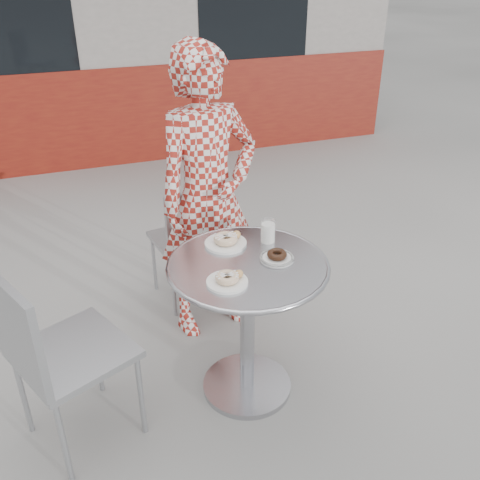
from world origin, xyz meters
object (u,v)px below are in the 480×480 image
object	(u,v)px
plate_near	(228,279)
plate_checker	(277,257)
plate_far	(226,241)
milk_cup	(268,232)
seated_person	(208,198)
chair_left	(77,387)
bistro_table	(248,297)
chair_far	(188,263)

from	to	relation	value
plate_near	plate_checker	xyz separation A→B (m)	(0.28, 0.11, -0.01)
plate_far	milk_cup	world-z (taller)	milk_cup
milk_cup	seated_person	bearing A→B (deg)	109.57
chair_left	plate_far	distance (m)	0.96
chair_left	plate_far	size ratio (longest dim) A/B	4.63
seated_person	bistro_table	bearing A→B (deg)	-103.70
bistro_table	plate_far	world-z (taller)	plate_far
seated_person	milk_cup	bearing A→B (deg)	-84.10
chair_far	plate_checker	size ratio (longest dim) A/B	5.11
chair_left	milk_cup	distance (m)	1.14
plate_checker	plate_far	bearing A→B (deg)	129.67
plate_checker	milk_cup	distance (m)	0.18
plate_far	milk_cup	xyz separation A→B (m)	(0.20, -0.04, 0.03)
plate_far	milk_cup	size ratio (longest dim) A/B	1.76
plate_near	milk_cup	distance (m)	0.42
plate_checker	chair_left	bearing A→B (deg)	-179.54
chair_left	plate_checker	world-z (taller)	chair_left
seated_person	plate_checker	size ratio (longest dim) A/B	10.26
plate_near	bistro_table	bearing A→B (deg)	41.61
chair_far	milk_cup	world-z (taller)	milk_cup
chair_left	plate_checker	bearing A→B (deg)	-113.91
plate_near	milk_cup	xyz separation A→B (m)	(0.30, 0.29, 0.04)
bistro_table	milk_cup	bearing A→B (deg)	44.41
bistro_table	plate_far	distance (m)	0.29
bistro_table	seated_person	world-z (taller)	seated_person
plate_far	plate_checker	distance (m)	0.28
seated_person	plate_far	bearing A→B (deg)	-108.70
plate_near	plate_checker	distance (m)	0.30
chair_left	seated_person	bearing A→B (deg)	-76.61
plate_far	plate_near	xyz separation A→B (m)	(-0.10, -0.33, -0.00)
bistro_table	chair_left	xyz separation A→B (m)	(-0.83, -0.02, -0.29)
bistro_table	plate_near	xyz separation A→B (m)	(-0.14, -0.12, 0.21)
seated_person	milk_cup	distance (m)	0.49
chair_far	plate_far	size ratio (longest dim) A/B	4.03
seated_person	chair_left	bearing A→B (deg)	-155.92
chair_left	plate_far	xyz separation A→B (m)	(0.80, 0.22, 0.50)
chair_far	plate_near	distance (m)	1.18
plate_far	chair_left	bearing A→B (deg)	-164.45
bistro_table	milk_cup	distance (m)	0.33
bistro_table	seated_person	bearing A→B (deg)	89.97
chair_far	milk_cup	size ratio (longest dim) A/B	7.10
chair_left	plate_far	world-z (taller)	chair_left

